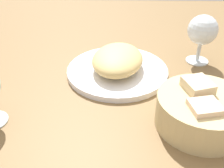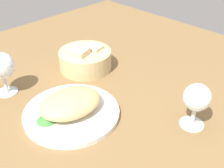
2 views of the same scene
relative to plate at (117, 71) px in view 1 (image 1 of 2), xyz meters
The scene contains 6 objects.
ground_plane 8.85cm from the plate, 30.10° to the right, with size 140.00×140.00×2.00cm, color brown.
plate is the anchor object (origin of this frame).
omelette 3.25cm from the plate, ahead, with size 16.36×12.27×5.10cm, color #D5B56E.
lettuce_garnish 7.04cm from the plate, 169.04° to the left, with size 5.09×5.09×1.37cm, color #3D813B.
bread_basket 24.64cm from the plate, 40.43° to the left, with size 17.15×17.15×8.20cm.
wine_glass_far 23.92cm from the plate, 107.83° to the left, with size 7.65×7.65×12.86cm.
Camera 1 is at (51.86, 4.50, 35.90)cm, focal length 44.15 mm.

